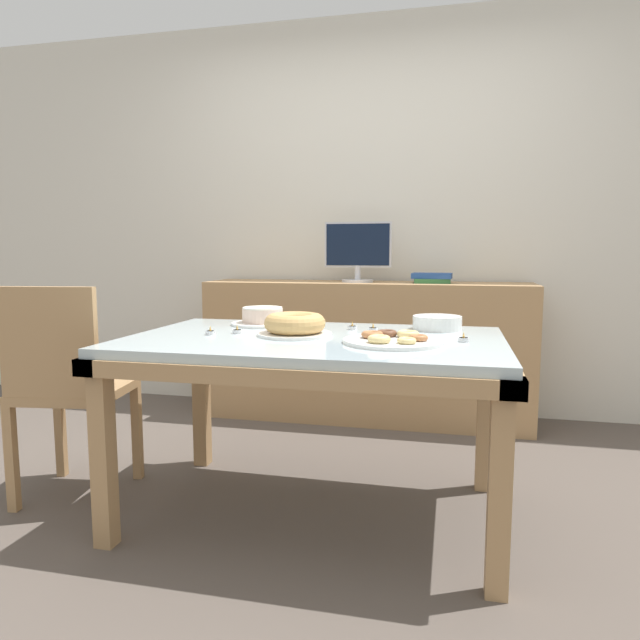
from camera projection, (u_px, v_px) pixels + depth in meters
name	position (u px, v px, depth m)	size (l,w,h in m)	color
ground_plane	(315.00, 514.00, 2.35)	(12.00, 12.00, 0.00)	#564C44
wall_back	(374.00, 218.00, 3.84)	(8.00, 0.10, 2.60)	silver
dining_table	(315.00, 359.00, 2.28)	(1.50, 0.96, 0.74)	silver
chair	(66.00, 383.00, 2.42)	(0.48, 0.48, 0.94)	tan
sideboard	(366.00, 351.00, 3.66)	(2.05, 0.44, 0.88)	tan
computer_monitor	(358.00, 252.00, 3.59)	(0.42, 0.20, 0.38)	silver
book_stack	(432.00, 278.00, 3.51)	(0.25, 0.19, 0.06)	#2D6638
cake_chocolate_round	(263.00, 317.00, 2.62)	(0.29, 0.29, 0.08)	white
cake_golden_bundt	(295.00, 325.00, 2.29)	(0.30, 0.30, 0.09)	white
pastry_platter	(393.00, 340.00, 2.11)	(0.37, 0.37, 0.04)	white
plate_stack	(437.00, 323.00, 2.47)	(0.21, 0.21, 0.06)	white
tealight_centre	(464.00, 339.00, 2.14)	(0.04, 0.04, 0.04)	silver
tealight_near_cakes	(352.00, 327.00, 2.47)	(0.04, 0.04, 0.04)	silver
tealight_near_front	(373.00, 329.00, 2.41)	(0.04, 0.04, 0.04)	silver
tealight_left_edge	(237.00, 331.00, 2.35)	(0.04, 0.04, 0.04)	silver
tealight_right_edge	(210.00, 332.00, 2.32)	(0.04, 0.04, 0.04)	silver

